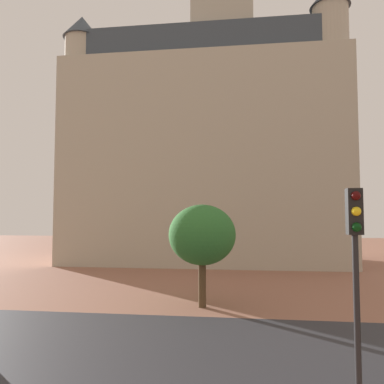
# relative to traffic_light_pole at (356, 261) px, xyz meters

# --- Properties ---
(ground_plane) EXTENTS (120.00, 120.00, 0.00)m
(ground_plane) POSITION_rel_traffic_light_pole_xyz_m (-4.28, 5.88, -3.26)
(ground_plane) COLOR #93604C
(street_asphalt_strip) EXTENTS (120.00, 7.11, 0.00)m
(street_asphalt_strip) POSITION_rel_traffic_light_pole_xyz_m (-4.28, 4.38, -3.26)
(street_asphalt_strip) COLOR #2D2D33
(street_asphalt_strip) RESTS_ON ground_plane
(landmark_building) EXTENTS (24.24, 10.43, 35.28)m
(landmark_building) POSITION_rel_traffic_light_pole_xyz_m (-5.15, 26.46, 7.85)
(landmark_building) COLOR #B2A893
(landmark_building) RESTS_ON ground_plane
(traffic_light_pole) EXTENTS (0.28, 0.34, 4.66)m
(traffic_light_pole) POSITION_rel_traffic_light_pole_xyz_m (0.00, 0.00, 0.00)
(traffic_light_pole) COLOR black
(traffic_light_pole) RESTS_ON ground_plane
(tree_curb_far) EXTENTS (3.07, 3.07, 4.64)m
(tree_curb_far) POSITION_rel_traffic_light_pole_xyz_m (-3.96, 9.55, -0.02)
(tree_curb_far) COLOR #4C3823
(tree_curb_far) RESTS_ON ground_plane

